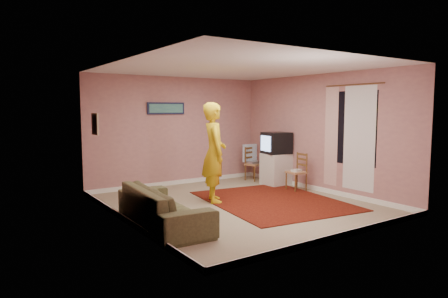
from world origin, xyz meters
TOP-DOWN VIEW (x-y plane):
  - ground at (0.00, 0.00)m, footprint 5.00×5.00m
  - wall_back at (0.00, 2.50)m, footprint 4.50×0.02m
  - wall_front at (0.00, -2.50)m, footprint 4.50×0.02m
  - wall_left at (-2.25, 0.00)m, footprint 0.02×5.00m
  - wall_right at (2.25, 0.00)m, footprint 0.02×5.00m
  - ceiling at (0.00, 0.00)m, footprint 4.50×5.00m
  - baseboard_back at (0.00, 2.49)m, footprint 4.50×0.02m
  - baseboard_front at (0.00, -2.49)m, footprint 4.50×0.02m
  - baseboard_left at (-2.24, 0.00)m, footprint 0.02×5.00m
  - baseboard_right at (2.24, 0.00)m, footprint 0.02×5.00m
  - window at (2.24, -0.90)m, footprint 0.01×1.10m
  - curtain_sheer at (2.23, -1.05)m, footprint 0.01×0.75m
  - curtain_floral at (2.21, -0.35)m, footprint 0.01×0.35m
  - curtain_rod at (2.20, -0.90)m, footprint 0.02×1.40m
  - picture_back at (-0.30, 2.47)m, footprint 0.95×0.04m
  - picture_left at (-2.22, 1.60)m, footprint 0.04×0.38m
  - area_rug at (0.74, -0.17)m, footprint 2.75×3.26m
  - tv_cabinet at (1.95, 1.10)m, footprint 0.60×0.54m
  - crt_tv at (1.94, 1.10)m, footprint 0.67×0.62m
  - chair_a at (1.89, 1.87)m, footprint 0.45×0.44m
  - dvd_player at (1.89, 1.87)m, footprint 0.34×0.25m
  - blue_throw at (1.89, 2.06)m, footprint 0.43×0.05m
  - chair_b at (1.88, 0.34)m, footprint 0.40×0.42m
  - game_console at (1.88, 0.34)m, footprint 0.24×0.20m
  - sofa at (-1.80, -0.49)m, footprint 0.98×2.19m
  - person at (-0.24, 0.45)m, footprint 0.70×0.84m

SIDE VIEW (x-z plane):
  - ground at x=0.00m, z-range 0.00..0.00m
  - area_rug at x=0.74m, z-range 0.00..0.02m
  - baseboard_back at x=0.00m, z-range 0.00..0.10m
  - baseboard_front at x=0.00m, z-range 0.00..0.10m
  - baseboard_left at x=-2.24m, z-range 0.00..0.10m
  - baseboard_right at x=2.24m, z-range 0.00..0.10m
  - sofa at x=-1.80m, z-range 0.00..0.62m
  - tv_cabinet at x=1.95m, z-range 0.00..0.76m
  - game_console at x=1.88m, z-range 0.43..0.48m
  - dvd_player at x=1.89m, z-range 0.44..0.50m
  - chair_b at x=1.88m, z-range 0.29..0.75m
  - chair_a at x=1.89m, z-range 0.29..0.76m
  - blue_throw at x=1.89m, z-range 0.47..0.92m
  - person at x=-0.24m, z-range 0.00..1.96m
  - crt_tv at x=1.94m, z-range 0.76..1.28m
  - curtain_sheer at x=2.23m, z-range 0.20..2.30m
  - curtain_floral at x=2.21m, z-range 0.20..2.30m
  - wall_back at x=0.00m, z-range 0.00..2.60m
  - wall_front at x=0.00m, z-range 0.00..2.60m
  - wall_left at x=-2.25m, z-range 0.00..2.60m
  - wall_right at x=2.25m, z-range 0.00..2.60m
  - window at x=2.24m, z-range 0.70..2.20m
  - picture_left at x=-2.22m, z-range 1.34..1.76m
  - picture_back at x=-0.30m, z-range 1.71..1.99m
  - curtain_rod at x=2.20m, z-range 2.31..2.33m
  - ceiling at x=0.00m, z-range 2.59..2.61m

